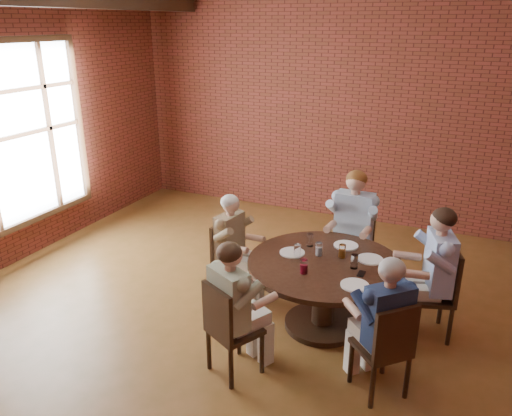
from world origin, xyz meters
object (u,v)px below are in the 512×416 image
at_px(chair_c, 229,257).
at_px(diner_d, 234,309).
at_px(dining_table, 324,281).
at_px(diner_b, 352,229).
at_px(diner_e, 383,327).
at_px(chair_b, 353,240).
at_px(chair_e, 387,346).
at_px(chair_d, 227,327).
at_px(chair_a, 439,289).
at_px(smartphone, 361,274).
at_px(diner_a, 431,273).
at_px(diner_c, 234,248).

relative_size(chair_c, diner_d, 0.69).
bearing_deg(dining_table, diner_b, 89.32).
bearing_deg(diner_e, chair_b, -114.12).
bearing_deg(diner_e, chair_e, 90.00).
distance_m(chair_d, diner_e, 1.32).
xyz_separation_m(chair_a, chair_c, (-2.25, -0.18, -0.03)).
bearing_deg(smartphone, dining_table, 164.57).
relative_size(diner_a, chair_e, 1.50).
height_order(diner_c, diner_e, diner_e).
xyz_separation_m(diner_a, diner_b, (-0.97, 0.73, 0.02)).
bearing_deg(diner_d, chair_a, -112.44).
bearing_deg(smartphone, diner_e, -61.41).
height_order(diner_d, diner_e, diner_d).
xyz_separation_m(dining_table, chair_b, (0.01, 1.15, -0.01)).
bearing_deg(smartphone, diner_a, 36.37).
bearing_deg(chair_e, chair_a, -149.49).
distance_m(chair_d, chair_e, 1.35).
xyz_separation_m(chair_d, chair_e, (1.32, 0.29, -0.00)).
bearing_deg(chair_d, diner_b, -77.66).
xyz_separation_m(chair_a, diner_c, (-2.18, -0.19, 0.10)).
distance_m(diner_d, chair_e, 1.31).
xyz_separation_m(chair_c, chair_e, (1.95, -0.96, 0.01)).
distance_m(chair_a, chair_e, 1.17).
bearing_deg(diner_a, chair_a, 90.00).
xyz_separation_m(diner_b, chair_e, (0.76, -1.84, -0.20)).
distance_m(dining_table, diner_d, 1.13).
distance_m(diner_a, diner_e, 1.08).
bearing_deg(chair_b, diner_c, -137.85).
bearing_deg(chair_d, dining_table, -90.00).
height_order(dining_table, diner_a, diner_a).
bearing_deg(diner_a, diner_e, -32.50).
bearing_deg(dining_table, diner_e, -45.33).
xyz_separation_m(dining_table, diner_d, (-0.51, -1.00, 0.11)).
height_order(diner_a, chair_c, diner_a).
distance_m(dining_table, diner_a, 1.05).
bearing_deg(diner_e, diner_b, -113.10).
distance_m(chair_a, diner_e, 1.14).
distance_m(chair_c, diner_c, 0.15).
distance_m(diner_a, chair_c, 2.18).
bearing_deg(chair_e, diner_b, -112.23).
bearing_deg(chair_d, chair_a, -111.64).
bearing_deg(chair_a, diner_e, -36.30).
xyz_separation_m(diner_d, smartphone, (0.90, 0.89, 0.11)).
relative_size(diner_d, diner_e, 1.01).
height_order(diner_a, diner_d, diner_a).
height_order(chair_c, chair_d, chair_d).
xyz_separation_m(diner_a, diner_e, (-0.27, -1.05, -0.04)).
bearing_deg(chair_d, diner_e, -137.71).
bearing_deg(chair_c, chair_e, -107.68).
bearing_deg(chair_d, chair_c, -36.17).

